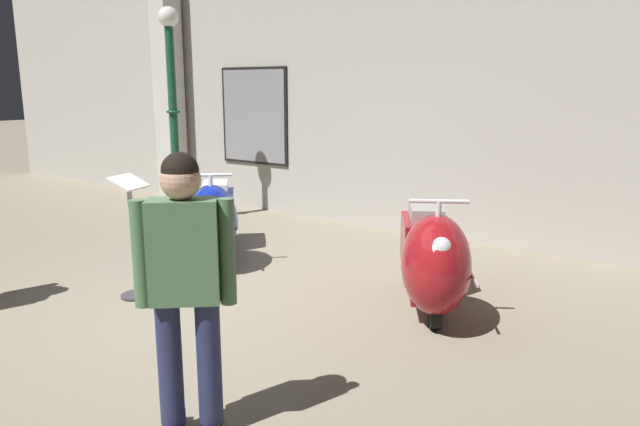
{
  "coord_description": "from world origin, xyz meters",
  "views": [
    {
      "loc": [
        3.81,
        -3.32,
        1.89
      ],
      "look_at": [
        0.42,
        1.45,
        0.63
      ],
      "focal_mm": 33.08,
      "sensor_mm": 36.0,
      "label": 1
    }
  ],
  "objects_px": {
    "lamppost": "(173,111)",
    "visitor_1": "(185,278)",
    "scooter_0": "(214,219)",
    "scooter_1": "(432,258)",
    "info_stanchion": "(133,247)"
  },
  "relations": [
    {
      "from": "lamppost",
      "to": "visitor_1",
      "type": "bearing_deg",
      "value": -40.55
    },
    {
      "from": "scooter_0",
      "to": "lamppost",
      "type": "bearing_deg",
      "value": -163.04
    },
    {
      "from": "scooter_1",
      "to": "info_stanchion",
      "type": "distance_m",
      "value": 2.65
    },
    {
      "from": "scooter_0",
      "to": "scooter_1",
      "type": "xyz_separation_m",
      "value": [
        2.61,
        -0.03,
        0.01
      ]
    },
    {
      "from": "scooter_0",
      "to": "scooter_1",
      "type": "relative_size",
      "value": 0.9
    },
    {
      "from": "scooter_0",
      "to": "scooter_1",
      "type": "height_order",
      "value": "scooter_1"
    },
    {
      "from": "lamppost",
      "to": "scooter_1",
      "type": "bearing_deg",
      "value": -13.71
    },
    {
      "from": "visitor_1",
      "to": "scooter_0",
      "type": "bearing_deg",
      "value": 2.42
    },
    {
      "from": "scooter_1",
      "to": "visitor_1",
      "type": "distance_m",
      "value": 2.48
    },
    {
      "from": "lamppost",
      "to": "info_stanchion",
      "type": "relative_size",
      "value": 2.61
    },
    {
      "from": "scooter_0",
      "to": "lamppost",
      "type": "relative_size",
      "value": 0.53
    },
    {
      "from": "scooter_0",
      "to": "info_stanchion",
      "type": "distance_m",
      "value": 1.27
    },
    {
      "from": "lamppost",
      "to": "info_stanchion",
      "type": "height_order",
      "value": "lamppost"
    },
    {
      "from": "visitor_1",
      "to": "lamppost",
      "type": "bearing_deg",
      "value": 8.63
    },
    {
      "from": "scooter_1",
      "to": "visitor_1",
      "type": "relative_size",
      "value": 1.09
    }
  ]
}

